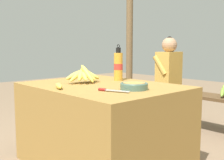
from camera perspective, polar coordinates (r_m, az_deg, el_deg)
market_counter at (r=2.38m, az=-1.92°, el=-9.13°), size 1.26×0.96×0.68m
banana_bunch_ripe at (r=2.42m, az=-5.73°, el=1.11°), size 0.20×0.36×0.17m
serving_bowl at (r=2.05m, az=4.44°, el=-1.15°), size 0.20×0.20×0.05m
water_bottle at (r=2.58m, az=1.29°, el=2.87°), size 0.08×0.08×0.33m
loose_banana_front at (r=2.13m, az=-10.75°, el=-1.19°), size 0.18×0.11×0.04m
knife at (r=1.95m, az=-0.53°, el=-2.07°), size 0.23×0.11×0.02m
wooden_bench at (r=3.53m, az=15.76°, el=-3.69°), size 1.44×0.32×0.44m
seated_vendor at (r=3.66m, az=10.82°, el=1.32°), size 0.42×0.41×1.12m
support_post_near at (r=4.52m, az=3.59°, el=10.32°), size 0.10×0.10×2.54m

